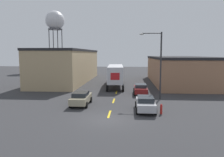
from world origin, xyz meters
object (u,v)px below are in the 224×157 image
object	(u,v)px
parked_car_left_near	(81,98)
water_tower	(55,21)
street_lamp	(158,61)
semi_truck	(116,73)
fire_hydrant	(161,109)
parked_car_right_near	(145,103)
parked_car_right_mid	(141,89)

from	to	relation	value
parked_car_left_near	water_tower	world-z (taller)	water_tower
water_tower	street_lamp	world-z (taller)	water_tower
semi_truck	fire_hydrant	world-z (taller)	semi_truck
fire_hydrant	parked_car_right_near	bearing A→B (deg)	143.40
parked_car_right_near	water_tower	world-z (taller)	water_tower
water_tower	parked_car_right_mid	bearing A→B (deg)	-57.70
parked_car_left_near	street_lamp	size ratio (longest dim) A/B	0.52
parked_car_left_near	parked_car_right_near	distance (m)	7.36
parked_car_right_mid	parked_car_left_near	bearing A→B (deg)	-134.85
parked_car_right_near	fire_hydrant	bearing A→B (deg)	-36.60
parked_car_right_near	street_lamp	xyz separation A→B (m)	(1.97, 5.92, 4.11)
parked_car_left_near	fire_hydrant	world-z (taller)	parked_car_left_near
street_lamp	parked_car_right_near	bearing A→B (deg)	-108.44
parked_car_right_mid	water_tower	world-z (taller)	water_tower
fire_hydrant	parked_car_left_near	bearing A→B (deg)	159.62
semi_truck	parked_car_right_mid	world-z (taller)	semi_truck
semi_truck	water_tower	distance (m)	42.98
street_lamp	fire_hydrant	distance (m)	8.28
parked_car_left_near	parked_car_right_mid	world-z (taller)	same
parked_car_right_near	water_tower	size ratio (longest dim) A/B	0.22
parked_car_right_near	fire_hydrant	size ratio (longest dim) A/B	4.45
parked_car_right_near	parked_car_right_mid	bearing A→B (deg)	90.00
parked_car_left_near	parked_car_right_mid	size ratio (longest dim) A/B	1.00
street_lamp	parked_car_right_mid	bearing A→B (deg)	121.16
parked_car_right_mid	parked_car_right_near	xyz separation A→B (m)	(0.00, -9.19, 0.00)
semi_truck	street_lamp	distance (m)	12.96
semi_truck	water_tower	xyz separation A→B (m)	(-22.32, 33.81, 14.34)
parked_car_right_mid	parked_car_right_near	size ratio (longest dim) A/B	1.00
parked_car_left_near	parked_car_right_mid	bearing A→B (deg)	45.15
street_lamp	parked_car_left_near	bearing A→B (deg)	-157.02
water_tower	fire_hydrant	distance (m)	61.11
parked_car_left_near	parked_car_right_mid	xyz separation A→B (m)	(7.06, 7.10, 0.00)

